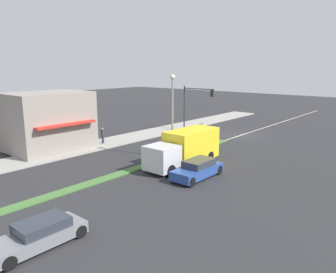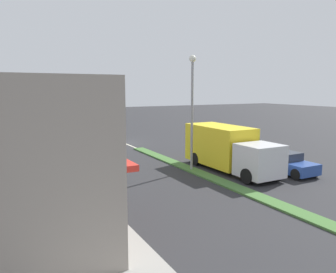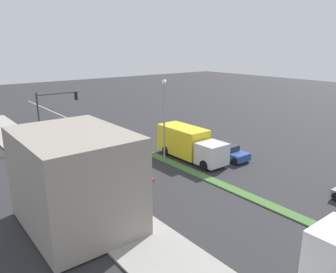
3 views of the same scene
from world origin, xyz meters
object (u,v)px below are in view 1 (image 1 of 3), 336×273
Objects in this scene: delivery_truck at (185,148)px; coupe_blue at (198,169)px; street_lamp at (172,105)px; suv_grey at (40,234)px; warning_aframe_sign at (201,127)px; traffic_signal_main at (193,101)px; pedestrian at (103,135)px.

coupe_blue is (-2.80, 2.09, -0.81)m from delivery_truck.
street_lamp is at bearing -24.17° from delivery_truck.
delivery_truck is at bearing -36.71° from coupe_blue.
coupe_blue is 1.05× the size of suv_grey.
delivery_truck reaches higher than suv_grey.
coupe_blue is (-5.00, 3.07, -4.11)m from street_lamp.
suv_grey reaches higher than warning_aframe_sign.
street_lamp is 0.98× the size of delivery_truck.
warning_aframe_sign is at bearing -116.45° from traffic_signal_main.
street_lamp is 7.17m from coupe_blue.
suv_grey is (-13.94, 14.75, -0.41)m from pedestrian.
coupe_blue is (-11.12, 14.63, -3.24)m from traffic_signal_main.
delivery_truck is 1.77× the size of suv_grey.
suv_grey is at bearing 90.00° from coupe_blue.
traffic_signal_main is 0.75× the size of delivery_truck.
traffic_signal_main is at bearing -67.69° from suv_grey.
pedestrian is (2.82, 12.37, -2.90)m from traffic_signal_main.
street_lamp is at bearing -174.78° from pedestrian.
traffic_signal_main is at bearing -56.42° from delivery_truck.
street_lamp is (-6.12, 11.55, 0.88)m from traffic_signal_main.
coupe_blue is (-10.59, 15.69, 0.24)m from warning_aframe_sign.
traffic_signal_main is at bearing -102.84° from pedestrian.
delivery_truck is at bearing 179.13° from pedestrian.
pedestrian is 13.86m from warning_aframe_sign.
coupe_blue is at bearing 127.26° from traffic_signal_main.
coupe_blue reaches higher than warning_aframe_sign.
pedestrian is (8.94, 0.82, -3.78)m from street_lamp.
delivery_truck reaches higher than coupe_blue.
traffic_signal_main reaches higher than coupe_blue.
street_lamp is 16.88m from suv_grey.
coupe_blue is at bearing -90.00° from suv_grey.
delivery_truck is (-8.32, 12.54, -2.43)m from traffic_signal_main.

